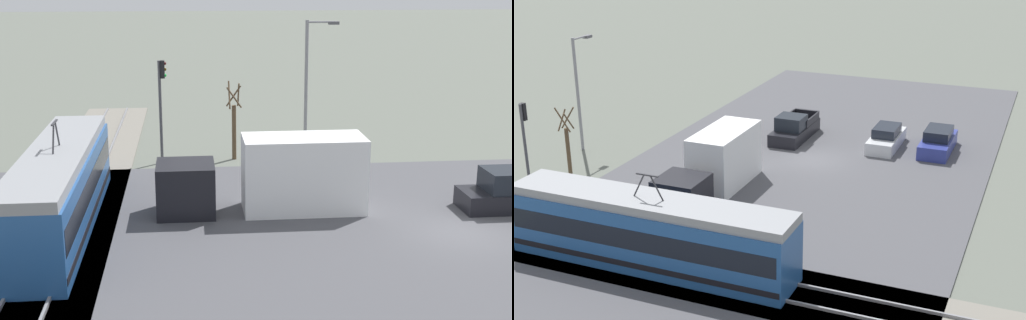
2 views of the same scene
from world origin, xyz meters
The scene contains 8 objects.
ground_plane centered at (0.00, 0.00, 0.00)m, with size 320.00×320.00×0.00m, color #60665B.
road_surface centered at (0.00, 0.00, 0.04)m, with size 21.65×46.31×0.08m.
rail_bed centered at (0.00, 16.11, 0.05)m, with size 56.44×4.40×0.22m.
light_rail_tram centered at (2.21, 16.11, 1.68)m, with size 13.64×2.61×4.42m.
box_truck centered at (3.44, 7.13, 1.60)m, with size 2.45×9.00×3.30m.
traffic_light_pole centered at (12.25, 12.24, 3.63)m, with size 0.28×0.47×5.64m.
street_tree centered at (12.67, 8.30, 1.99)m, with size 1.04×0.86×4.37m.
street_lamp_near_crossing centered at (15.02, 3.66, 4.38)m, with size 0.36×1.95×7.53m.
Camera 1 is at (-26.03, 10.83, 10.35)m, focal length 50.00 mm.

